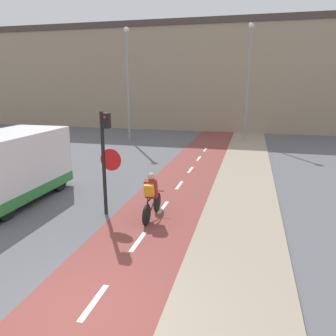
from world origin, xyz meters
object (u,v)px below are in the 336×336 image
van (8,169)px  traffic_light_pole (106,152)px  cyclist_near (151,197)px  street_lamp_far (128,74)px  street_lamp_sidewalk (249,72)px

van → traffic_light_pole: bearing=-4.1°
cyclist_near → street_lamp_far: bearing=113.4°
street_lamp_far → cyclist_near: 14.77m
street_lamp_far → van: bearing=-87.9°
traffic_light_pole → street_lamp_sidewalk: street_lamp_sidewalk is taller
street_lamp_far → cyclist_near: (5.65, -13.08, -3.90)m
street_lamp_sidewalk → cyclist_near: size_ratio=4.57×
traffic_light_pole → van: (-3.76, 0.27, -0.81)m
street_lamp_sidewalk → cyclist_near: street_lamp_sidewalk is taller
street_lamp_sidewalk → street_lamp_far: bearing=-167.0°
traffic_light_pole → street_lamp_sidewalk: (3.80, 14.95, 2.73)m
traffic_light_pole → street_lamp_sidewalk: size_ratio=0.41×
street_lamp_sidewalk → van: (-7.57, -14.68, -3.54)m
cyclist_near → van: bearing=177.2°
cyclist_near → van: (-5.17, 0.25, 0.47)m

